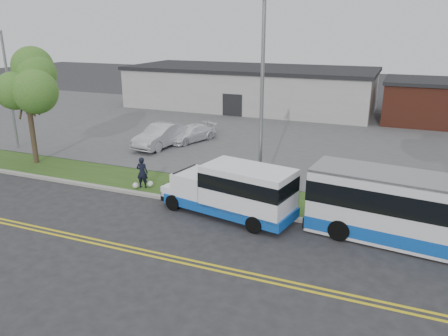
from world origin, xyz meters
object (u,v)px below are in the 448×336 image
at_px(transit_bus, 442,216).
at_px(pedestrian, 142,172).
at_px(parked_car_a, 161,136).
at_px(parked_car_b, 191,133).
at_px(streetlight_near, 261,96).
at_px(streetlight_far, 8,86).
at_px(shuttle_bus, 236,190).
at_px(tree_west, 26,83).

distance_m(transit_bus, pedestrian, 14.34).
bearing_deg(parked_car_a, parked_car_b, 66.20).
height_order(streetlight_near, streetlight_far, streetlight_near).
bearing_deg(shuttle_bus, tree_west, -179.73).
xyz_separation_m(tree_west, shuttle_bus, (14.61, -2.72, -3.80)).
bearing_deg(streetlight_near, streetlight_far, 171.95).
height_order(streetlight_far, parked_car_b, streetlight_far).
relative_size(tree_west, transit_bus, 0.66).
xyz_separation_m(shuttle_bus, parked_car_a, (-9.19, 9.07, -0.41)).
xyz_separation_m(streetlight_near, streetlight_far, (-19.00, 2.69, -0.76)).
xyz_separation_m(shuttle_bus, parked_car_b, (-7.90, 11.30, -0.61)).
xyz_separation_m(streetlight_near, transit_bus, (8.02, -2.13, -3.80)).
bearing_deg(streetlight_far, pedestrian, -15.42).
xyz_separation_m(tree_west, parked_car_b, (6.71, 8.58, -4.41)).
distance_m(streetlight_far, pedestrian, 13.68).
relative_size(streetlight_near, streetlight_far, 1.19).
xyz_separation_m(transit_bus, pedestrian, (-14.27, 1.30, -0.49)).
xyz_separation_m(streetlight_near, parked_car_a, (-9.58, 6.83, -4.32)).
xyz_separation_m(tree_west, streetlight_far, (-4.00, 2.22, -0.65)).
bearing_deg(tree_west, parked_car_b, 51.99).
bearing_deg(pedestrian, shuttle_bus, 154.92).
xyz_separation_m(streetlight_near, pedestrian, (-6.25, -0.83, -4.29)).
bearing_deg(transit_bus, pedestrian, -178.42).
height_order(shuttle_bus, parked_car_b, shuttle_bus).
distance_m(pedestrian, parked_car_a, 8.35).
distance_m(tree_west, streetlight_near, 15.01).
distance_m(shuttle_bus, transit_bus, 8.41).
relative_size(tree_west, shuttle_bus, 1.03).
distance_m(streetlight_near, parked_car_b, 13.09).
distance_m(tree_west, parked_car_a, 9.36).
height_order(transit_bus, pedestrian, transit_bus).
height_order(shuttle_bus, transit_bus, transit_bus).
distance_m(tree_west, pedestrian, 9.78).
bearing_deg(pedestrian, parked_car_a, -78.02).
distance_m(streetlight_far, parked_car_b, 13.02).
height_order(pedestrian, parked_car_b, pedestrian).
height_order(streetlight_far, parked_car_a, streetlight_far).
bearing_deg(streetlight_near, parked_car_b, 132.48).
bearing_deg(parked_car_b, pedestrian, -57.54).
distance_m(tree_west, parked_car_b, 11.75).
relative_size(pedestrian, parked_car_a, 0.34).
height_order(pedestrian, parked_car_a, pedestrian).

